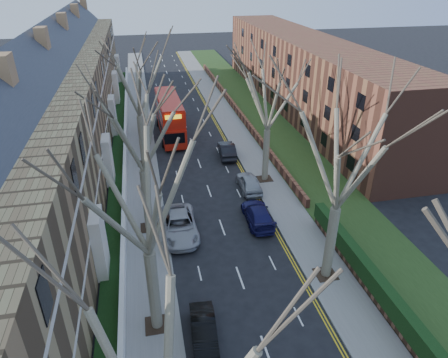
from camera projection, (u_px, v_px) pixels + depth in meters
pavement_left at (139, 128)px, 51.60m from camera, size 3.00×102.00×0.12m
pavement_right at (230, 121)px, 53.78m from camera, size 3.00×102.00×0.12m
terrace_left at (60, 110)px, 40.72m from camera, size 9.70×78.00×13.60m
flats_right at (302, 73)px, 57.00m from camera, size 13.97×54.00×10.00m
wall_hedge_right at (409, 329)px, 21.67m from camera, size 0.70×24.00×1.80m
front_wall_left at (125, 149)px, 44.13m from camera, size 0.30×78.00×1.00m
grass_verge_right at (262, 118)px, 54.56m from camera, size 6.00×102.00×0.06m
tree_left_mid at (142, 182)px, 18.70m from camera, size 10.50×10.50×14.71m
tree_left_far at (138, 118)px, 27.48m from camera, size 10.15×10.15×14.22m
tree_left_dist at (135, 73)px, 37.68m from camera, size 10.50×10.50×14.71m
tree_right_mid at (346, 146)px, 22.50m from camera, size 10.50×10.50×14.71m
tree_right_far at (270, 87)px, 34.73m from camera, size 10.15×10.15×14.22m
double_decker_bus at (170, 118)px, 48.38m from camera, size 3.02×11.17×4.64m
car_left_mid at (204, 330)px, 22.14m from camera, size 1.60×3.99×1.29m
car_left_far at (180, 225)px, 30.86m from camera, size 2.69×5.78×1.60m
car_right_near at (258, 214)px, 32.39m from camera, size 2.17×5.01×1.44m
car_right_mid at (249, 182)px, 37.06m from camera, size 1.84×4.44×1.50m
car_right_far at (227, 150)px, 43.60m from camera, size 1.99×4.76×1.53m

